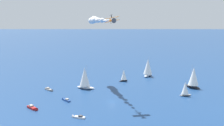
{
  "coord_description": "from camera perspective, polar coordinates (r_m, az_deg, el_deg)",
  "views": [
    {
      "loc": [
        29.08,
        122.06,
        40.43
      ],
      "look_at": [
        0.0,
        0.0,
        19.26
      ],
      "focal_mm": 42.62,
      "sensor_mm": 36.0,
      "label": 1
    }
  ],
  "objects": [
    {
      "name": "wingwalker_lead",
      "position": [
        125.08,
        -0.15,
        10.13
      ],
      "size": [
        1.49,
        0.22,
        1.53
      ],
      "color": "black"
    },
    {
      "name": "motorboat_inshore",
      "position": [
        155.55,
        -13.33,
        -5.56
      ],
      "size": [
        4.78,
        6.52,
        1.9
      ],
      "color": "#9E9993",
      "rests_on": "ground_plane"
    },
    {
      "name": "smoke_trail_lead",
      "position": [
        162.31,
        -3.69,
        9.17
      ],
      "size": [
        5.96,
        46.39,
        5.5
      ],
      "color": "silver"
    },
    {
      "name": "sailboat_ahead",
      "position": [
        145.26,
        15.43,
        -5.37
      ],
      "size": [
        6.59,
        3.74,
        8.41
      ],
      "color": "#9E9993",
      "rests_on": "ground_plane"
    },
    {
      "name": "motorboat_outer_ring_c",
      "position": [
        112.1,
        -7.28,
        -11.4
      ],
      "size": [
        5.47,
        4.24,
        1.62
      ],
      "color": "white",
      "rests_on": "ground_plane"
    },
    {
      "name": "sailboat_far_port",
      "position": [
        154.45,
        -5.86,
        -3.2
      ],
      "size": [
        10.73,
        8.71,
        14.01
      ],
      "color": "white",
      "rests_on": "ground_plane"
    },
    {
      "name": "sailboat_outer_ring_d",
      "position": [
        172.44,
        2.55,
        -2.67
      ],
      "size": [
        6.85,
        4.54,
        8.51
      ],
      "color": "black",
      "rests_on": "ground_plane"
    },
    {
      "name": "sailboat_far_stbd",
      "position": [
        187.54,
        7.71,
        -0.98
      ],
      "size": [
        9.83,
        9.73,
        13.94
      ],
      "color": "white",
      "rests_on": "ground_plane"
    },
    {
      "name": "motorboat_offshore",
      "position": [
        126.52,
        -16.64,
        -9.21
      ],
      "size": [
        5.25,
        6.97,
        2.05
      ],
      "color": "#B21E1E",
      "rests_on": "ground_plane"
    },
    {
      "name": "biplane_lead",
      "position": [
        125.2,
        0.02,
        9.16
      ],
      "size": [
        7.44,
        6.79,
        3.67
      ],
      "color": "orange"
    },
    {
      "name": "ground_plane",
      "position": [
        131.83,
        0.0,
        -8.28
      ],
      "size": [
        2000.0,
        2000.0,
        0.0
      ],
      "primitive_type": "plane",
      "color": "navy"
    },
    {
      "name": "motorboat_near_centre",
      "position": [
        135.01,
        -9.86,
        -7.79
      ],
      "size": [
        4.02,
        5.98,
        1.72
      ],
      "color": "#23478C",
      "rests_on": "ground_plane"
    },
    {
      "name": "sailboat_mid_cluster",
      "position": [
        162.11,
        17.07,
        -2.99
      ],
      "size": [
        7.61,
        11.16,
        13.9
      ],
      "color": "black",
      "rests_on": "ground_plane"
    }
  ]
}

